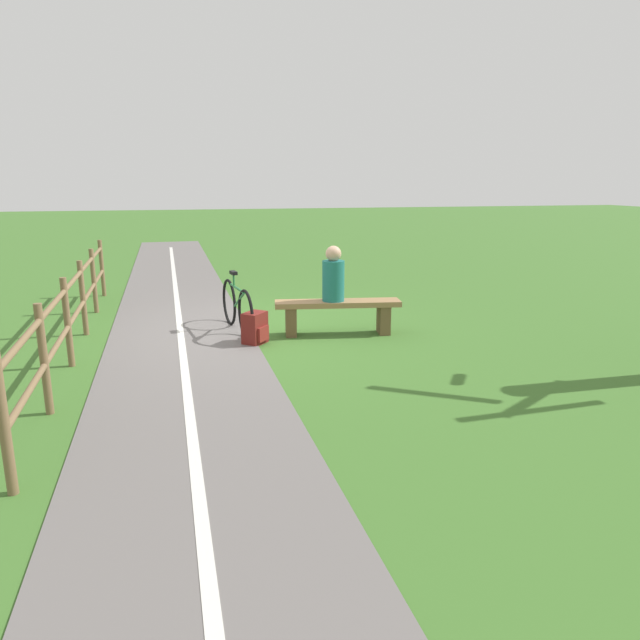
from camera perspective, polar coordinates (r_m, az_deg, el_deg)
name	(u,v)px	position (r m, az deg, el deg)	size (l,w,h in m)	color
ground_plane	(251,330)	(9.03, -6.90, -1.03)	(80.00, 80.00, 0.00)	#3D6B28
paved_path	(194,450)	(5.20, -12.47, -12.52)	(2.08, 36.00, 0.02)	#66605E
path_centre_line	(194,449)	(5.20, -12.47, -12.43)	(0.10, 32.00, 0.00)	silver
bench	(338,311)	(8.66, 1.77, 0.90)	(1.93, 0.65, 0.52)	#937047
person_seated	(333,277)	(8.55, 1.33, 4.34)	(0.38, 0.38, 0.83)	#1E6B66
bicycle	(237,307)	(8.88, -8.26, 1.30)	(0.32, 1.71, 0.93)	black
backpack	(255,328)	(8.23, -6.47, -0.83)	(0.41, 0.42, 0.46)	maroon
fence_roadside	(75,302)	(8.50, -23.18, 1.62)	(0.33, 7.95, 1.13)	brown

